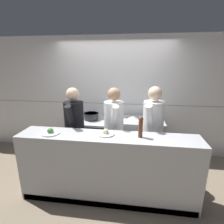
# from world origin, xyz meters

# --- Properties ---
(ground_plane) EXTENTS (14.00, 14.00, 0.00)m
(ground_plane) POSITION_xyz_m (0.00, 0.00, 0.00)
(ground_plane) COLOR #7F705B
(wall_back_tiled) EXTENTS (8.00, 0.06, 2.60)m
(wall_back_tiled) POSITION_xyz_m (0.00, 1.33, 1.30)
(wall_back_tiled) COLOR white
(wall_back_tiled) RESTS_ON ground_plane
(oven_range) EXTENTS (0.89, 0.71, 0.87)m
(oven_range) POSITION_xyz_m (-0.45, 0.93, 0.43)
(oven_range) COLOR #38383D
(oven_range) RESTS_ON ground_plane
(prep_counter) EXTENTS (1.02, 0.65, 0.92)m
(prep_counter) POSITION_xyz_m (0.53, 0.92, 0.46)
(prep_counter) COLOR #B7BABF
(prep_counter) RESTS_ON ground_plane
(pass_counter) EXTENTS (2.61, 0.45, 1.04)m
(pass_counter) POSITION_xyz_m (0.08, -0.26, 0.52)
(pass_counter) COLOR #B7BABF
(pass_counter) RESTS_ON ground_plane
(stock_pot) EXTENTS (0.32, 0.32, 0.14)m
(stock_pot) POSITION_xyz_m (-0.47, 0.94, 0.94)
(stock_pot) COLOR #2D2D33
(stock_pot) RESTS_ON oven_range
(mixing_bowl_steel) EXTENTS (0.28, 0.28, 0.07)m
(mixing_bowl_steel) POSITION_xyz_m (0.41, 0.99, 0.95)
(mixing_bowl_steel) COLOR #B7BABF
(mixing_bowl_steel) RESTS_ON prep_counter
(plated_dish_main) EXTENTS (0.26, 0.26, 0.09)m
(plated_dish_main) POSITION_xyz_m (-0.76, -0.30, 1.06)
(plated_dish_main) COLOR white
(plated_dish_main) RESTS_ON pass_counter
(plated_dish_appetiser) EXTENTS (0.25, 0.25, 0.09)m
(plated_dish_appetiser) POSITION_xyz_m (0.04, -0.22, 1.06)
(plated_dish_appetiser) COLOR white
(plated_dish_appetiser) RESTS_ON pass_counter
(pepper_mill) EXTENTS (0.07, 0.07, 0.30)m
(pepper_mill) POSITION_xyz_m (0.53, -0.24, 1.20)
(pepper_mill) COLOR brown
(pepper_mill) RESTS_ON pass_counter
(chef_head_cook) EXTENTS (0.36, 0.72, 1.65)m
(chef_head_cook) POSITION_xyz_m (-0.59, 0.24, 0.92)
(chef_head_cook) COLOR black
(chef_head_cook) RESTS_ON ground_plane
(chef_sous) EXTENTS (0.40, 0.72, 1.65)m
(chef_sous) POSITION_xyz_m (0.09, 0.32, 0.92)
(chef_sous) COLOR black
(chef_sous) RESTS_ON ground_plane
(chef_line) EXTENTS (0.44, 0.72, 1.68)m
(chef_line) POSITION_xyz_m (0.75, 0.30, 0.93)
(chef_line) COLOR black
(chef_line) RESTS_ON ground_plane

